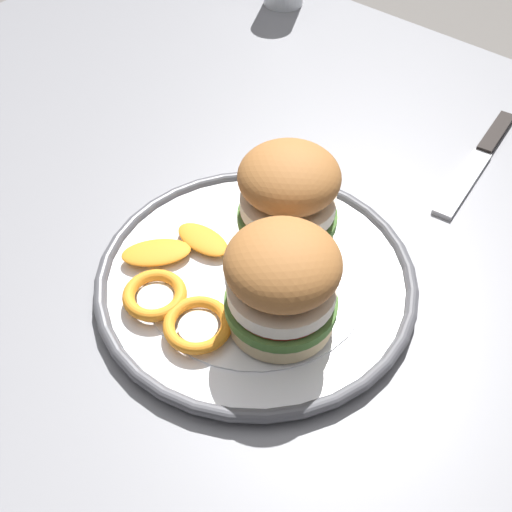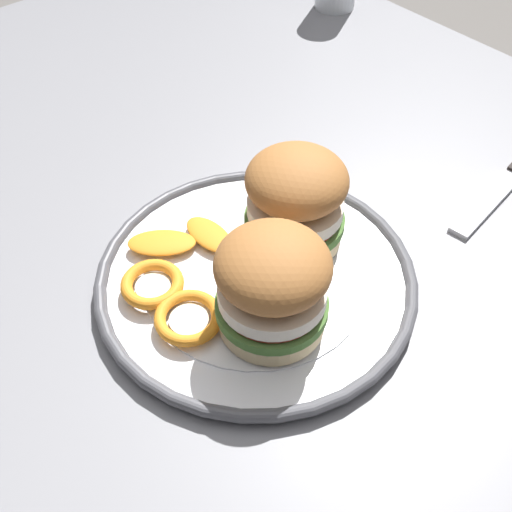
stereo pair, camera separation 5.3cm
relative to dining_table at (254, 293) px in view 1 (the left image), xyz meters
The scene contains 10 objects.
ground_plane 0.62m from the dining_table, ahead, with size 8.00×8.00×0.00m, color slate.
dining_table is the anchor object (origin of this frame).
dinner_plate 0.10m from the dining_table, 134.31° to the left, with size 0.31×0.31×0.02m.
sandwich_half_left 0.15m from the dining_table, 140.87° to the right, with size 0.14×0.14×0.10m.
sandwich_half_right 0.19m from the dining_table, 144.19° to the left, with size 0.14×0.14×0.10m.
orange_peel_curled 0.16m from the dining_table, 85.75° to the left, with size 0.07×0.07×0.01m.
orange_peel_strip_long 0.14m from the dining_table, 60.52° to the left, with size 0.07×0.07×0.01m.
orange_peel_strip_short 0.11m from the dining_table, 57.53° to the left, with size 0.06×0.03×0.01m.
orange_peel_small_curl 0.16m from the dining_table, 109.73° to the left, with size 0.07×0.07×0.01m.
table_knife 0.32m from the dining_table, 109.94° to the right, with size 0.05×0.22×0.01m.
Camera 1 is at (-0.29, 0.32, 1.16)m, focal length 42.82 mm.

